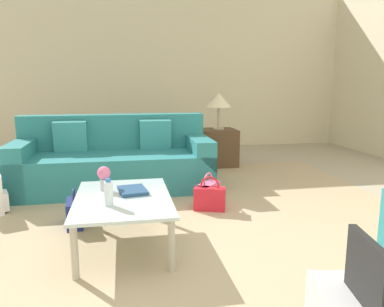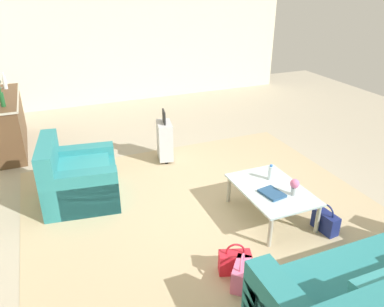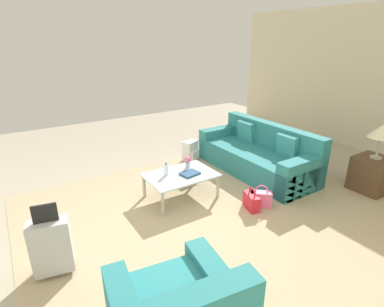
{
  "view_description": "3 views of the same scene",
  "coord_description": "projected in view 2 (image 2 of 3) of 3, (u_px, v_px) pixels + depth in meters",
  "views": [
    {
      "loc": [
        2.49,
        -0.48,
        1.29
      ],
      "look_at": [
        -0.61,
        0.1,
        0.7
      ],
      "focal_mm": 35.0,
      "sensor_mm": 36.0,
      "label": 1
    },
    {
      "loc": [
        -3.65,
        1.88,
        2.73
      ],
      "look_at": [
        -0.19,
        0.46,
        0.95
      ],
      "focal_mm": 35.0,
      "sensor_mm": 36.0,
      "label": 2
    },
    {
      "loc": [
        1.75,
        3.18,
        2.39
      ],
      "look_at": [
        -0.48,
        -0.3,
        0.8
      ],
      "focal_mm": 28.0,
      "sensor_mm": 36.0,
      "label": 3
    }
  ],
  "objects": [
    {
      "name": "ground_plane",
      "position": [
        219.0,
        208.0,
        4.87
      ],
      "size": [
        12.0,
        12.0,
        0.0
      ],
      "primitive_type": "plane",
      "color": "#A89E89"
    },
    {
      "name": "wall_right",
      "position": [
        123.0,
        34.0,
        8.42
      ],
      "size": [
        0.12,
        8.0,
        3.1
      ],
      "primitive_type": "cube",
      "color": "beige",
      "rests_on": "ground"
    },
    {
      "name": "area_rug",
      "position": [
        227.0,
        238.0,
        4.3
      ],
      "size": [
        5.2,
        4.4,
        0.01
      ],
      "primitive_type": "cube",
      "color": "tan",
      "rests_on": "ground"
    },
    {
      "name": "armchair",
      "position": [
        76.0,
        180.0,
        4.93
      ],
      "size": [
        1.09,
        1.05,
        0.86
      ],
      "color": "teal",
      "rests_on": "ground"
    },
    {
      "name": "coffee_table",
      "position": [
        272.0,
        191.0,
        4.55
      ],
      "size": [
        1.08,
        0.74,
        0.41
      ],
      "color": "silver",
      "rests_on": "ground"
    },
    {
      "name": "water_bottle",
      "position": [
        271.0,
        173.0,
        4.69
      ],
      "size": [
        0.06,
        0.06,
        0.2
      ],
      "color": "silver",
      "rests_on": "coffee_table"
    },
    {
      "name": "coffee_table_book",
      "position": [
        272.0,
        193.0,
        4.4
      ],
      "size": [
        0.31,
        0.26,
        0.03
      ],
      "primitive_type": "cube",
      "rotation": [
        0.0,
        0.0,
        0.16
      ],
      "color": "navy",
      "rests_on": "coffee_table"
    },
    {
      "name": "flower_vase",
      "position": [
        294.0,
        186.0,
        4.34
      ],
      "size": [
        0.11,
        0.11,
        0.21
      ],
      "color": "#B2B7BC",
      "rests_on": "coffee_table"
    },
    {
      "name": "bar_console",
      "position": [
        3.0,
        123.0,
        6.36
      ],
      "size": [
        1.81,
        0.67,
        0.91
      ],
      "color": "#513823",
      "rests_on": "ground"
    },
    {
      "name": "wine_bottle_green",
      "position": [
        2.0,
        99.0,
        5.71
      ],
      "size": [
        0.07,
        0.07,
        0.3
      ],
      "color": "#194C23",
      "rests_on": "bar_console"
    },
    {
      "name": "wine_bottle_clear",
      "position": [
        5.0,
        82.0,
        6.6
      ],
      "size": [
        0.07,
        0.07,
        0.3
      ],
      "color": "silver",
      "rests_on": "bar_console"
    },
    {
      "name": "suitcase_silver",
      "position": [
        165.0,
        140.0,
        5.98
      ],
      "size": [
        0.43,
        0.29,
        0.85
      ],
      "color": "#B7B7BC",
      "rests_on": "ground"
    },
    {
      "name": "handbag_red",
      "position": [
        235.0,
        262.0,
        3.76
      ],
      "size": [
        0.24,
        0.35,
        0.36
      ],
      "color": "red",
      "rests_on": "ground"
    },
    {
      "name": "handbag_navy",
      "position": [
        325.0,
        221.0,
        4.38
      ],
      "size": [
        0.33,
        0.17,
        0.36
      ],
      "color": "navy",
      "rests_on": "ground"
    },
    {
      "name": "handbag_pink",
      "position": [
        241.0,
        274.0,
        3.61
      ],
      "size": [
        0.33,
        0.31,
        0.36
      ],
      "color": "pink",
      "rests_on": "ground"
    }
  ]
}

